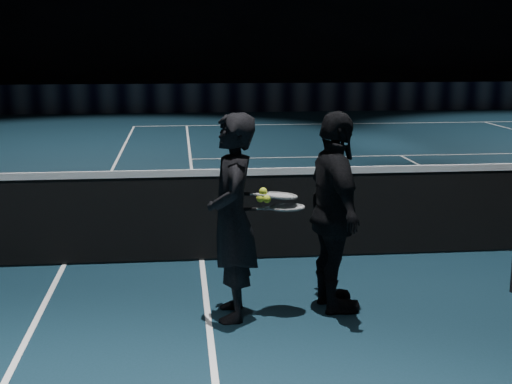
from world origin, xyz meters
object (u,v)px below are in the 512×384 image
at_px(player_b, 335,213).
at_px(tennis_balls, 264,197).
at_px(racket_lower, 287,207).
at_px(player_a, 232,218).
at_px(racket_upper, 280,196).

relative_size(player_b, tennis_balls, 13.86).
distance_m(racket_lower, tennis_balls, 0.22).
bearing_deg(player_a, tennis_balls, 97.79).
distance_m(player_b, racket_upper, 0.48).
relative_size(racket_lower, tennis_balls, 5.67).
height_order(player_a, racket_upper, player_a).
xyz_separation_m(player_b, racket_lower, (-0.40, -0.04, 0.06)).
relative_size(player_a, tennis_balls, 13.86).
distance_m(player_a, player_b, 0.85).
bearing_deg(player_a, racket_upper, 102.38).
bearing_deg(player_a, racket_lower, 96.67).
height_order(player_b, tennis_balls, player_b).
xyz_separation_m(player_b, tennis_balls, (-0.59, -0.05, 0.16)).
distance_m(player_a, tennis_balls, 0.30).
relative_size(racket_upper, tennis_balls, 5.67).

